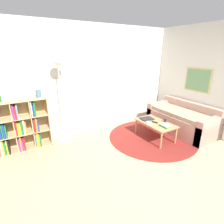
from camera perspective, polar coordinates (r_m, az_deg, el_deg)
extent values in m
plane|color=tan|center=(2.95, 18.20, -24.24)|extent=(14.00, 14.00, 0.00)
cube|color=silver|center=(4.43, -7.27, 10.33)|extent=(7.72, 0.05, 2.60)
cube|color=white|center=(4.86, 2.54, 7.68)|extent=(0.83, 0.02, 2.00)
sphere|color=tan|center=(5.01, 5.47, 7.50)|extent=(0.04, 0.04, 0.04)
cube|color=silver|center=(4.95, 26.77, 9.39)|extent=(0.05, 5.69, 2.60)
cube|color=tan|center=(4.94, 26.18, 9.36)|extent=(0.02, 0.69, 0.59)
cube|color=#669366|center=(4.93, 26.10, 9.36)|extent=(0.01, 0.63, 0.53)
cylinder|color=maroon|center=(4.40, 12.89, -7.93)|extent=(2.08, 2.08, 0.01)
cube|color=tan|center=(4.11, -20.18, -2.51)|extent=(0.02, 0.34, 1.07)
cube|color=tan|center=(3.91, -28.28, 3.40)|extent=(1.02, 0.34, 0.02)
cube|color=tan|center=(4.28, -26.01, -10.26)|extent=(1.02, 0.34, 0.02)
cube|color=tan|center=(4.22, -27.29, -2.99)|extent=(1.02, 0.02, 1.07)
cube|color=tan|center=(4.07, -29.39, -4.14)|extent=(0.02, 0.32, 1.04)
cube|color=tan|center=(4.08, -24.82, -3.34)|extent=(0.02, 0.32, 1.04)
cube|color=tan|center=(4.13, -26.74, -5.95)|extent=(0.99, 0.32, 0.02)
cube|color=tan|center=(4.01, -27.48, -1.47)|extent=(0.99, 0.32, 0.02)
cube|color=olive|center=(4.20, -32.70, -9.81)|extent=(0.02, 0.25, 0.28)
cube|color=silver|center=(4.18, -32.38, -9.64)|extent=(0.02, 0.23, 0.31)
cube|color=gold|center=(4.18, -32.01, -9.55)|extent=(0.02, 0.23, 0.31)
cube|color=#196B38|center=(4.18, -31.55, -9.77)|extent=(0.03, 0.22, 0.27)
cube|color=gold|center=(4.17, -31.09, -9.62)|extent=(0.02, 0.21, 0.28)
cube|color=black|center=(4.19, -30.65, -9.31)|extent=(0.03, 0.27, 0.30)
cube|color=#7F287A|center=(4.16, -28.02, -9.23)|extent=(0.03, 0.19, 0.28)
cube|color=orange|center=(4.18, -27.71, -8.75)|extent=(0.02, 0.26, 0.31)
cube|color=#7F287A|center=(4.17, -27.24, -9.19)|extent=(0.03, 0.21, 0.25)
cube|color=#B21E23|center=(4.19, -26.78, -8.88)|extent=(0.03, 0.25, 0.27)
cube|color=teal|center=(4.20, -23.65, -8.09)|extent=(0.02, 0.27, 0.29)
cube|color=gold|center=(4.18, -23.28, -8.07)|extent=(0.02, 0.23, 0.31)
cube|color=orange|center=(4.16, -22.88, -8.20)|extent=(0.02, 0.19, 0.30)
cube|color=#196B38|center=(4.18, -22.45, -8.24)|extent=(0.03, 0.20, 0.27)
cube|color=navy|center=(4.04, -32.70, -5.49)|extent=(0.03, 0.21, 0.26)
cube|color=#196B38|center=(4.03, -32.29, -5.23)|extent=(0.02, 0.22, 0.28)
cube|color=navy|center=(4.04, -31.87, -5.05)|extent=(0.03, 0.25, 0.29)
cube|color=#196B38|center=(4.04, -31.39, -5.17)|extent=(0.03, 0.24, 0.26)
cube|color=#B21E23|center=(4.02, -28.86, -4.57)|extent=(0.03, 0.21, 0.29)
cube|color=gold|center=(4.04, -28.40, -4.68)|extent=(0.03, 0.25, 0.25)
cube|color=gold|center=(4.02, -27.91, -4.70)|extent=(0.03, 0.21, 0.25)
cube|color=#196B38|center=(4.02, -27.40, -4.32)|extent=(0.03, 0.21, 0.30)
cube|color=silver|center=(4.02, -26.90, -4.18)|extent=(0.03, 0.22, 0.30)
cube|color=orange|center=(4.04, -26.45, -4.30)|extent=(0.02, 0.25, 0.26)
cube|color=#B21E23|center=(4.04, -24.17, -3.91)|extent=(0.03, 0.22, 0.27)
cube|color=orange|center=(4.04, -23.66, -3.62)|extent=(0.03, 0.23, 0.29)
cube|color=navy|center=(4.05, -23.16, -3.68)|extent=(0.03, 0.23, 0.27)
cube|color=#7F287A|center=(3.92, -29.63, 0.06)|extent=(0.03, 0.23, 0.29)
cube|color=#B21E23|center=(3.93, -29.08, 0.03)|extent=(0.03, 0.26, 0.26)
cube|color=teal|center=(3.91, -28.66, 0.23)|extent=(0.03, 0.22, 0.29)
cube|color=silver|center=(3.93, -24.99, 0.98)|extent=(0.02, 0.24, 0.30)
cube|color=navy|center=(3.94, -24.55, 0.61)|extent=(0.02, 0.23, 0.24)
cube|color=#196B38|center=(3.93, -24.18, 1.02)|extent=(0.03, 0.23, 0.29)
cylinder|color=#B7B7BC|center=(4.32, -15.01, -8.59)|extent=(0.31, 0.31, 0.01)
cylinder|color=#B7B7BC|center=(4.00, -16.10, 2.62)|extent=(0.02, 0.02, 1.67)
cone|color=white|center=(3.85, -17.29, 14.61)|extent=(0.26, 0.26, 0.10)
cube|color=tan|center=(4.88, 21.44, -3.16)|extent=(0.83, 1.69, 0.45)
cube|color=tan|center=(5.09, 23.96, -0.93)|extent=(0.16, 1.69, 0.73)
cube|color=tan|center=(4.48, 29.16, -5.40)|extent=(0.83, 0.16, 0.59)
cube|color=tan|center=(5.32, 15.16, 0.17)|extent=(0.83, 0.16, 0.59)
cube|color=tan|center=(4.54, 24.57, -1.52)|extent=(0.63, 0.66, 0.10)
cube|color=tan|center=(4.93, 18.18, 0.88)|extent=(0.63, 0.66, 0.10)
cube|color=#AD7F51|center=(4.20, 14.01, -3.43)|extent=(0.54, 0.94, 0.02)
cylinder|color=#AD7F51|center=(3.87, 15.75, -8.99)|extent=(0.04, 0.04, 0.39)
cylinder|color=#AD7F51|center=(4.43, 7.82, -4.66)|extent=(0.04, 0.04, 0.39)
cylinder|color=#AD7F51|center=(4.19, 20.14, -7.23)|extent=(0.04, 0.04, 0.39)
cylinder|color=#AD7F51|center=(4.71, 12.19, -3.44)|extent=(0.04, 0.04, 0.39)
cube|color=black|center=(4.35, 11.24, -2.14)|extent=(0.34, 0.28, 0.02)
cylinder|color=silver|center=(4.09, 12.01, -3.42)|extent=(0.12, 0.12, 0.05)
cube|color=#196B38|center=(4.02, 16.69, -4.43)|extent=(0.13, 0.22, 0.03)
cube|color=silver|center=(4.01, 16.95, -4.12)|extent=(0.13, 0.22, 0.02)
cylinder|color=#28282D|center=(4.27, 17.01, -2.60)|extent=(0.06, 0.06, 0.08)
cube|color=black|center=(4.18, 13.63, -3.20)|extent=(0.08, 0.17, 0.02)
cylinder|color=slate|center=(3.92, -22.91, 5.58)|extent=(0.11, 0.11, 0.16)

